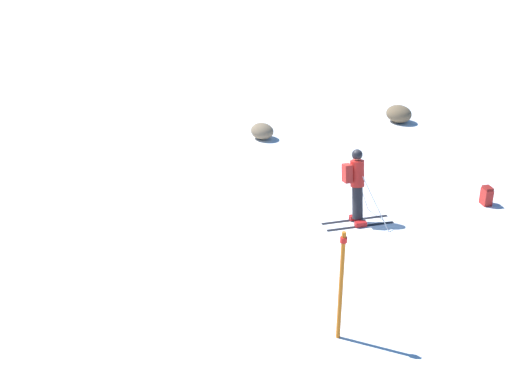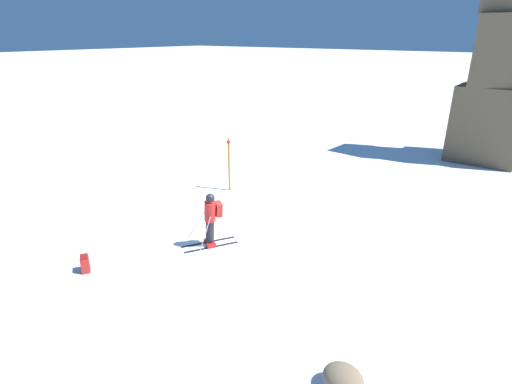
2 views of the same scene
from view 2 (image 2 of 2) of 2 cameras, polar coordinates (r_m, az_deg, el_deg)
The scene contains 6 objects.
ground_plane at distance 12.06m, azimuth -2.68°, elevation -9.11°, with size 300.00×300.00×0.00m, color white.
skier at distance 12.10m, azimuth -6.47°, elevation -3.58°, with size 1.46×1.73×1.86m.
rock_pillar at distance 23.21m, azimuth 31.45°, elevation 14.63°, with size 3.18×2.80×10.79m.
spare_backpack at distance 12.17m, azimuth -23.23°, elevation -9.41°, with size 0.37×0.35×0.50m.
exposed_boulder_0 at distance 8.28m, azimuth 12.34°, elevation -24.63°, with size 0.78×0.66×0.51m, color #7A664C.
trail_marker at distance 16.50m, azimuth -3.87°, elevation 4.21°, with size 0.13×0.13×2.24m.
Camera 2 is at (6.66, -7.92, 6.19)m, focal length 28.00 mm.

